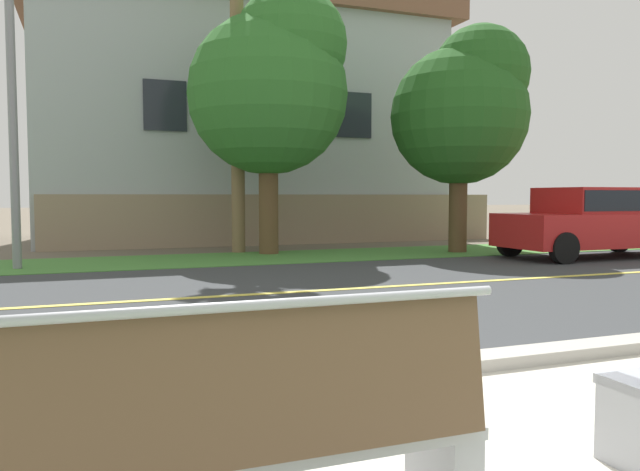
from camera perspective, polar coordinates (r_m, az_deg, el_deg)
ground_plane at (r=9.96m, az=-9.33°, el=-4.21°), size 140.00×140.00×0.00m
curb_edge at (r=4.65m, az=4.87°, el=-12.60°), size 44.00×0.30×0.11m
street_asphalt at (r=8.51m, az=-7.33°, el=-5.51°), size 52.00×8.00×0.01m
road_centre_line at (r=8.51m, az=-7.33°, el=-5.48°), size 48.00×0.14×0.01m
far_verge_grass at (r=13.24m, az=-12.20°, el=-2.26°), size 48.00×2.80×0.02m
bench_left at (r=2.35m, az=-8.52°, el=-18.69°), size 2.00×0.48×1.01m
car_red_near at (r=14.89m, az=24.05°, el=1.41°), size 4.30×1.86×1.54m
streetlamp at (r=13.14m, az=-26.55°, el=14.23°), size 0.24×2.10×6.70m
shade_tree_far_left at (r=14.62m, az=-4.30°, el=13.91°), size 3.70×3.70×6.10m
shade_tree_left at (r=15.34m, az=13.21°, el=11.56°), size 3.26×3.26×5.38m
garden_wall at (r=17.36m, az=-2.89°, el=1.49°), size 13.00×0.36×1.40m
house_across_street at (r=20.39m, az=-7.61°, el=10.24°), size 12.78×6.91×7.31m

